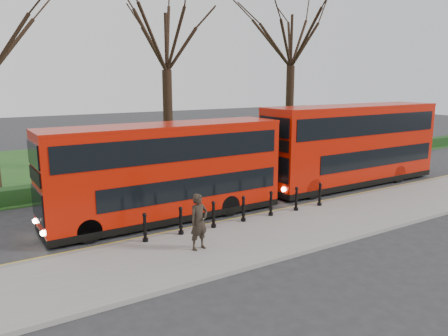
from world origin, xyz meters
TOP-DOWN VIEW (x-y plane):
  - ground at (0.00, 0.00)m, footprint 120.00×120.00m
  - pavement at (0.00, -3.00)m, footprint 60.00×4.00m
  - kerb at (0.00, -1.00)m, footprint 60.00×0.25m
  - grass_verge at (0.00, 15.00)m, footprint 60.00×18.00m
  - hedge at (0.00, 6.80)m, footprint 60.00×0.90m
  - yellow_line_outer at (0.00, -0.70)m, footprint 60.00×0.10m
  - yellow_line_inner at (0.00, -0.50)m, footprint 60.00×0.10m
  - tree_mid at (2.00, 10.00)m, footprint 7.39×7.39m
  - tree_right at (12.00, 10.00)m, footprint 7.88×7.88m
  - bollard_row at (-0.09, -1.35)m, footprint 8.59×0.15m
  - bus_lead at (-2.38, 0.95)m, footprint 10.05×2.31m
  - bus_rear at (8.92, 1.14)m, footprint 11.06×2.54m
  - pedestrian at (-3.03, -2.96)m, footprint 0.76×0.56m

SIDE VIEW (x-z plane):
  - ground at x=0.00m, z-range 0.00..0.00m
  - yellow_line_outer at x=0.00m, z-range 0.00..0.01m
  - yellow_line_inner at x=0.00m, z-range 0.00..0.01m
  - grass_verge at x=0.00m, z-range 0.00..0.06m
  - pavement at x=0.00m, z-range 0.00..0.15m
  - kerb at x=0.00m, z-range -0.01..0.15m
  - hedge at x=0.00m, z-range 0.00..0.80m
  - bollard_row at x=-0.09m, z-range 0.15..1.15m
  - pedestrian at x=-3.03m, z-range 0.15..2.07m
  - bus_lead at x=-2.38m, z-range 0.02..4.01m
  - bus_rear at x=8.92m, z-range 0.02..4.42m
  - tree_mid at x=2.00m, z-range 2.62..14.16m
  - tree_right at x=12.00m, z-range 2.80..15.11m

